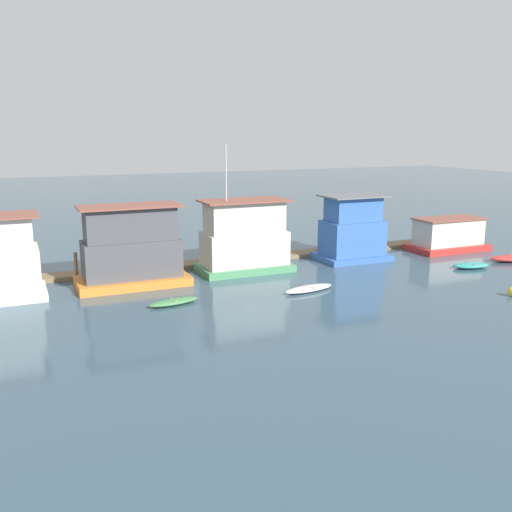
{
  "coord_description": "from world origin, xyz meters",
  "views": [
    {
      "loc": [
        -16.11,
        -38.26,
        10.39
      ],
      "look_at": [
        0.0,
        -1.0,
        1.4
      ],
      "focal_mm": 40.0,
      "sensor_mm": 36.0,
      "label": 1
    }
  ],
  "objects_px": {
    "houseboat_orange": "(131,250)",
    "dinghy_green": "(173,302)",
    "houseboat_red": "(448,235)",
    "houseboat_blue": "(352,231)",
    "mooring_post_far_left": "(76,267)",
    "houseboat_green": "(244,239)",
    "dinghy_white": "(309,289)",
    "dinghy_teal": "(471,265)"
  },
  "relations": [
    {
      "from": "dinghy_teal",
      "to": "houseboat_orange",
      "type": "bearing_deg",
      "value": 167.62
    },
    {
      "from": "houseboat_orange",
      "to": "houseboat_blue",
      "type": "distance_m",
      "value": 18.11
    },
    {
      "from": "houseboat_orange",
      "to": "dinghy_green",
      "type": "relative_size",
      "value": 2.25
    },
    {
      "from": "dinghy_teal",
      "to": "mooring_post_far_left",
      "type": "distance_m",
      "value": 29.38
    },
    {
      "from": "mooring_post_far_left",
      "to": "houseboat_orange",
      "type": "bearing_deg",
      "value": -36.48
    },
    {
      "from": "houseboat_orange",
      "to": "houseboat_green",
      "type": "distance_m",
      "value": 8.57
    },
    {
      "from": "houseboat_red",
      "to": "mooring_post_far_left",
      "type": "relative_size",
      "value": 3.31
    },
    {
      "from": "houseboat_red",
      "to": "dinghy_green",
      "type": "xyz_separation_m",
      "value": [
        -26.57,
        -6.11,
        -1.15
      ]
    },
    {
      "from": "dinghy_green",
      "to": "houseboat_red",
      "type": "bearing_deg",
      "value": 12.96
    },
    {
      "from": "dinghy_green",
      "to": "mooring_post_far_left",
      "type": "xyz_separation_m",
      "value": [
        -4.74,
        8.06,
        0.85
      ]
    },
    {
      "from": "houseboat_red",
      "to": "houseboat_orange",
      "type": "bearing_deg",
      "value": -178.82
    },
    {
      "from": "houseboat_red",
      "to": "mooring_post_far_left",
      "type": "distance_m",
      "value": 31.38
    },
    {
      "from": "houseboat_orange",
      "to": "mooring_post_far_left",
      "type": "distance_m",
      "value": 4.48
    },
    {
      "from": "dinghy_teal",
      "to": "mooring_post_far_left",
      "type": "height_order",
      "value": "mooring_post_far_left"
    },
    {
      "from": "houseboat_orange",
      "to": "houseboat_red",
      "type": "xyz_separation_m",
      "value": [
        27.9,
        0.58,
        -1.12
      ]
    },
    {
      "from": "houseboat_orange",
      "to": "houseboat_blue",
      "type": "xyz_separation_m",
      "value": [
        18.09,
        0.8,
        -0.12
      ]
    },
    {
      "from": "mooring_post_far_left",
      "to": "dinghy_white",
      "type": "bearing_deg",
      "value": -32.47
    },
    {
      "from": "houseboat_orange",
      "to": "houseboat_red",
      "type": "distance_m",
      "value": 27.93
    },
    {
      "from": "houseboat_green",
      "to": "dinghy_green",
      "type": "xyz_separation_m",
      "value": [
        -7.22,
        -6.19,
        -2.27
      ]
    },
    {
      "from": "dinghy_green",
      "to": "houseboat_orange",
      "type": "bearing_deg",
      "value": 103.46
    },
    {
      "from": "dinghy_white",
      "to": "houseboat_green",
      "type": "bearing_deg",
      "value": 104.4
    },
    {
      "from": "dinghy_white",
      "to": "dinghy_teal",
      "type": "xyz_separation_m",
      "value": [
        14.54,
        0.75,
        0.04
      ]
    },
    {
      "from": "houseboat_red",
      "to": "dinghy_teal",
      "type": "height_order",
      "value": "houseboat_red"
    },
    {
      "from": "houseboat_orange",
      "to": "houseboat_red",
      "type": "relative_size",
      "value": 1.09
    },
    {
      "from": "houseboat_green",
      "to": "dinghy_white",
      "type": "distance_m",
      "value": 7.44
    },
    {
      "from": "houseboat_red",
      "to": "dinghy_white",
      "type": "bearing_deg",
      "value": -158.91
    },
    {
      "from": "houseboat_blue",
      "to": "dinghy_white",
      "type": "bearing_deg",
      "value": -138.02
    },
    {
      "from": "houseboat_orange",
      "to": "dinghy_teal",
      "type": "height_order",
      "value": "houseboat_orange"
    },
    {
      "from": "houseboat_blue",
      "to": "mooring_post_far_left",
      "type": "bearing_deg",
      "value": 175.41
    },
    {
      "from": "houseboat_blue",
      "to": "dinghy_green",
      "type": "xyz_separation_m",
      "value": [
        -16.77,
        -6.34,
        -2.15
      ]
    },
    {
      "from": "houseboat_green",
      "to": "houseboat_red",
      "type": "distance_m",
      "value": 19.38
    },
    {
      "from": "houseboat_green",
      "to": "mooring_post_far_left",
      "type": "height_order",
      "value": "houseboat_green"
    },
    {
      "from": "dinghy_green",
      "to": "dinghy_white",
      "type": "bearing_deg",
      "value": -4.26
    },
    {
      "from": "dinghy_white",
      "to": "mooring_post_far_left",
      "type": "xyz_separation_m",
      "value": [
        -13.73,
        8.73,
        0.85
      ]
    },
    {
      "from": "houseboat_blue",
      "to": "houseboat_red",
      "type": "relative_size",
      "value": 0.82
    },
    {
      "from": "houseboat_blue",
      "to": "dinghy_white",
      "type": "xyz_separation_m",
      "value": [
        -7.79,
        -7.01,
        -2.15
      ]
    },
    {
      "from": "dinghy_green",
      "to": "dinghy_white",
      "type": "xyz_separation_m",
      "value": [
        8.98,
        -0.67,
        -0.0
      ]
    },
    {
      "from": "houseboat_red",
      "to": "dinghy_teal",
      "type": "bearing_deg",
      "value": -116.84
    },
    {
      "from": "mooring_post_far_left",
      "to": "houseboat_green",
      "type": "bearing_deg",
      "value": -8.89
    },
    {
      "from": "houseboat_blue",
      "to": "mooring_post_far_left",
      "type": "xyz_separation_m",
      "value": [
        -21.51,
        1.73,
        -1.3
      ]
    },
    {
      "from": "houseboat_blue",
      "to": "houseboat_orange",
      "type": "bearing_deg",
      "value": -177.47
    },
    {
      "from": "houseboat_orange",
      "to": "houseboat_blue",
      "type": "height_order",
      "value": "houseboat_orange"
    }
  ]
}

